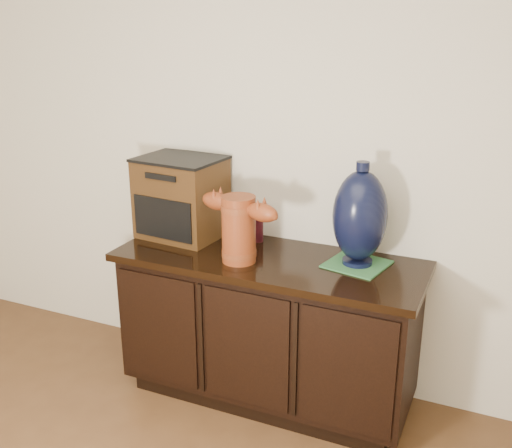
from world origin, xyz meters
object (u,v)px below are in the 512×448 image
at_px(sideboard, 268,327).
at_px(spray_can, 258,227).
at_px(tv_radio, 181,197).
at_px(terracotta_vessel, 239,225).
at_px(lamp_base, 360,216).

height_order(sideboard, spray_can, spray_can).
xyz_separation_m(tv_radio, spray_can, (0.39, 0.08, -0.13)).
bearing_deg(tv_radio, sideboard, -6.04).
bearing_deg(terracotta_vessel, lamp_base, 34.56).
bearing_deg(spray_can, tv_radio, -169.13).
distance_m(tv_radio, spray_can, 0.42).
height_order(tv_radio, spray_can, tv_radio).
distance_m(lamp_base, spray_can, 0.57).
bearing_deg(sideboard, tv_radio, 168.75).
xyz_separation_m(terracotta_vessel, tv_radio, (-0.42, 0.20, 0.03)).
xyz_separation_m(terracotta_vessel, lamp_base, (0.51, 0.18, 0.06)).
height_order(sideboard, lamp_base, lamp_base).
bearing_deg(tv_radio, lamp_base, 3.87).
height_order(terracotta_vessel, tv_radio, tv_radio).
bearing_deg(terracotta_vessel, sideboard, 56.35).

